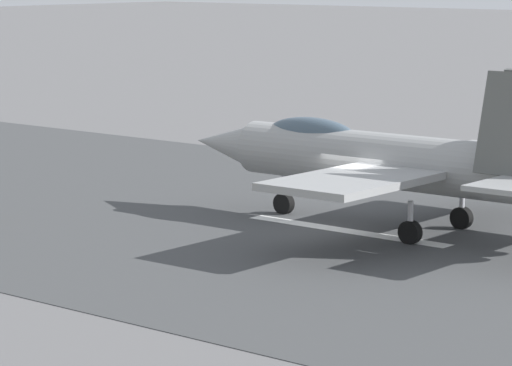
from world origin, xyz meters
TOP-DOWN VIEW (x-y plane):
  - ground_plane at (0.00, 0.00)m, footprint 400.00×400.00m
  - runway_strip at (-0.02, 0.00)m, footprint 240.00×26.00m
  - fighter_jet at (-1.04, -1.19)m, footprint 16.05×13.11m

SIDE VIEW (x-z plane):
  - ground_plane at x=0.00m, z-range 0.00..0.00m
  - runway_strip at x=-0.02m, z-range 0.00..0.02m
  - fighter_jet at x=-1.04m, z-range -0.39..5.21m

